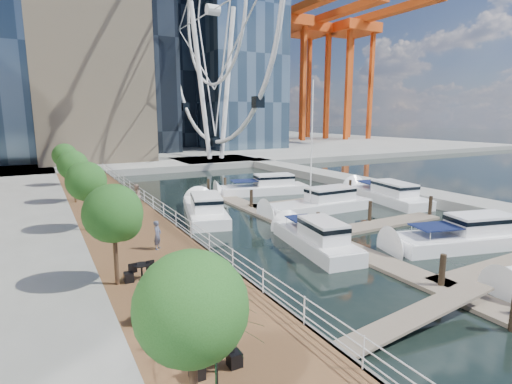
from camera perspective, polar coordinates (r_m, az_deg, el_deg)
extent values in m
plane|color=black|center=(21.53, 15.59, -12.83)|extent=(520.00, 520.00, 0.00)
cube|color=brown|center=(30.40, -18.26, -5.00)|extent=(6.00, 60.00, 1.00)
cube|color=#595954|center=(31.05, -12.81, -4.40)|extent=(0.25, 60.00, 1.00)
cube|color=gray|center=(117.01, -22.04, 6.07)|extent=(200.00, 114.00, 1.00)
cube|color=gray|center=(48.74, 16.06, 0.92)|extent=(4.00, 60.00, 1.00)
cube|color=gray|center=(72.08, -5.78, 4.35)|extent=(14.00, 12.00, 1.00)
cube|color=#6D6051|center=(30.55, 6.48, -5.22)|extent=(2.00, 32.00, 0.20)
cube|color=#6D6051|center=(27.30, 32.48, -8.84)|extent=(12.00, 2.00, 0.20)
cube|color=#6D6051|center=(32.91, 17.11, -4.47)|extent=(12.00, 2.00, 0.20)
cube|color=#6D6051|center=(40.26, 6.88, -1.33)|extent=(12.00, 2.00, 0.20)
cylinder|color=white|center=(70.91, -7.91, 15.13)|extent=(0.80, 0.80, 26.00)
cylinder|color=white|center=(72.86, -4.11, 15.08)|extent=(0.80, 0.80, 26.00)
torus|color=white|center=(73.75, -6.19, 24.45)|extent=(0.70, 44.70, 44.70)
sphere|color=#265B1E|center=(9.33, -9.23, -15.97)|extent=(2.60, 2.60, 2.60)
cylinder|color=#3F2B1C|center=(19.15, -19.37, -9.00)|extent=(0.20, 0.20, 2.40)
sphere|color=#265B1E|center=(18.57, -19.77, -2.88)|extent=(2.60, 2.60, 2.60)
cylinder|color=#3F2B1C|center=(28.71, -22.78, -2.72)|extent=(0.20, 0.20, 2.40)
sphere|color=#265B1E|center=(28.33, -23.09, 1.42)|extent=(2.60, 2.60, 2.60)
cylinder|color=#3F2B1C|center=(38.50, -24.46, 0.41)|extent=(0.20, 0.20, 2.40)
sphere|color=#265B1E|center=(38.21, -24.70, 3.50)|extent=(2.60, 2.60, 2.60)
cylinder|color=#3F2B1C|center=(48.37, -25.45, 2.26)|extent=(0.20, 0.20, 2.40)
sphere|color=#265B1E|center=(48.14, -25.65, 4.73)|extent=(2.60, 2.60, 2.60)
imported|color=#50536A|center=(23.49, -13.89, -5.98)|extent=(0.69, 0.73, 1.67)
imported|color=#896C5F|center=(34.68, -16.71, -0.52)|extent=(1.14, 1.19, 1.93)
imported|color=#2E313A|center=(44.11, -22.91, 1.13)|extent=(0.90, 0.41, 1.50)
imported|color=#0F371C|center=(11.42, -5.60, -22.69)|extent=(3.06, 3.10, 2.38)
imported|color=#103B18|center=(13.15, -6.73, -17.20)|extent=(2.92, 2.98, 2.65)
imported|color=#103B21|center=(12.69, -5.84, -19.25)|extent=(3.04, 3.07, 2.28)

